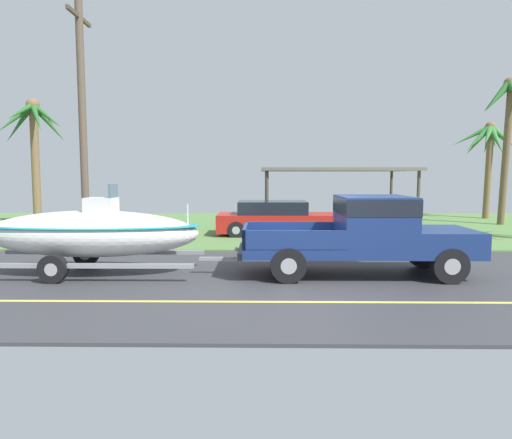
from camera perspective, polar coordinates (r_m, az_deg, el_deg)
name	(u,v)px	position (r m, az deg, el deg)	size (l,w,h in m)	color
ground	(285,234)	(18.97, 3.56, -1.82)	(36.00, 22.00, 0.11)	#38383D
pickup_truck_towing	(372,232)	(11.45, 14.09, -1.45)	(5.70, 2.03, 1.91)	navy
boat_on_trailer	(90,233)	(11.91, -19.74, -1.58)	(6.43, 2.17, 2.19)	gray
parked_sedan_near	(277,219)	(18.28, 2.60, 0.06)	(4.79, 1.94, 1.38)	#B21E19
carport_awning	(335,171)	(22.16, 9.75, 5.94)	(6.96, 4.68, 2.73)	#4C4238
palm_tree_near_left	(489,144)	(27.92, 26.74, 8.31)	(3.28, 3.03, 5.25)	brown
palm_tree_near_right	(33,132)	(23.82, -25.80, 9.72)	(2.89, 3.33, 5.90)	brown
palm_tree_mid	(509,110)	(24.78, 28.70, 11.78)	(2.88, 3.17, 6.89)	brown
utility_pole	(83,121)	(16.15, -20.59, 11.30)	(0.24, 1.80, 7.97)	brown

